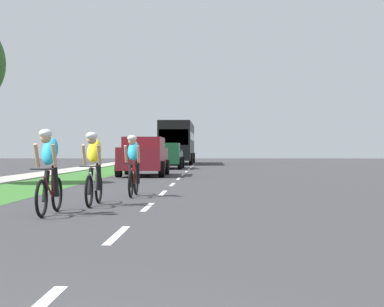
% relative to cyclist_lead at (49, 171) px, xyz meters
% --- Properties ---
extents(ground_plane, '(120.00, 120.00, 0.00)m').
position_rel_cyclist_lead_xyz_m(ground_plane, '(1.68, 11.45, -0.81)').
color(ground_plane, '#38383A').
extents(grass_verge, '(2.76, 70.00, 0.01)m').
position_rel_cyclist_lead_xyz_m(grass_verge, '(-2.90, 11.45, -0.81)').
color(grass_verge, '#38722D').
rests_on(grass_verge, ground_plane).
extents(lane_markings_center, '(0.12, 53.80, 0.01)m').
position_rel_cyclist_lead_xyz_m(lane_markings_center, '(1.68, 15.45, -0.81)').
color(lane_markings_center, white).
rests_on(lane_markings_center, ground_plane).
extents(cyclist_lead, '(0.42, 1.72, 1.58)m').
position_rel_cyclist_lead_xyz_m(cyclist_lead, '(0.00, 0.00, 0.00)').
color(cyclist_lead, black).
rests_on(cyclist_lead, ground_plane).
extents(cyclist_trailing, '(0.42, 1.72, 1.58)m').
position_rel_cyclist_lead_xyz_m(cyclist_trailing, '(0.48, 1.78, 0.00)').
color(cyclist_trailing, black).
rests_on(cyclist_trailing, ground_plane).
extents(cyclist_distant, '(0.42, 1.72, 1.58)m').
position_rel_cyclist_lead_xyz_m(cyclist_distant, '(1.01, 4.26, 0.00)').
color(cyclist_distant, black).
rests_on(cyclist_distant, ground_plane).
extents(suv_maroon, '(2.15, 4.70, 1.79)m').
position_rel_cyclist_lead_xyz_m(suv_maroon, '(-0.07, 16.17, 0.14)').
color(suv_maroon, maroon).
rests_on(suv_maroon, ground_plane).
extents(pickup_dark_green, '(2.22, 5.10, 1.64)m').
position_rel_cyclist_lead_xyz_m(pickup_dark_green, '(0.17, 26.48, 0.02)').
color(pickup_dark_green, '#194C2D').
rests_on(pickup_dark_green, ground_plane).
extents(bus_black, '(2.78, 11.60, 3.48)m').
position_rel_cyclist_lead_xyz_m(bus_black, '(0.24, 39.04, 1.17)').
color(bus_black, black).
rests_on(bus_black, ground_plane).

